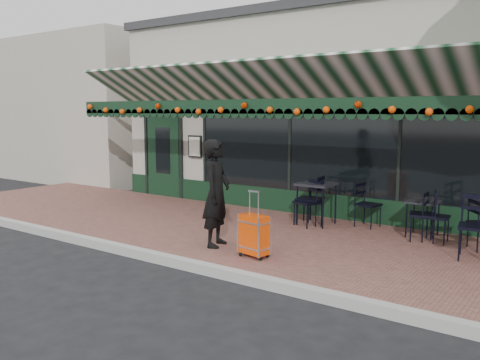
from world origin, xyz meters
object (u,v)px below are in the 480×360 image
Objects in this scene: chair_b_right at (368,205)px; chair_a_right at (436,217)px; chair_a_left at (423,215)px; cafe_table_a at (423,205)px; suitcase at (254,235)px; woman at (216,193)px; chair_b_front at (308,203)px; chair_b_left at (310,199)px; chair_a_front at (476,228)px; cafe_table_b at (317,187)px.

chair_a_right is at bearing -98.66° from chair_b_right.
cafe_table_a is at bearing 179.43° from chair_a_left.
woman is at bearing 178.17° from suitcase.
chair_a_left is 0.98× the size of chair_b_front.
chair_b_left is (-2.42, 0.02, 0.06)m from chair_a_right.
chair_a_front is 1.01× the size of chair_b_left.
cafe_table_b is 0.97× the size of chair_b_right.
chair_a_front reaches higher than chair_b_right.
suitcase is 1.12× the size of chair_b_front.
woman is 3.21m from chair_b_right.
chair_a_left reaches higher than cafe_table_b.
woman is 2.14× the size of cafe_table_b.
chair_a_left is at bearing -103.50° from chair_b_right.
cafe_table_a is 0.72× the size of chair_a_left.
chair_b_left is 1.06× the size of chair_b_front.
suitcase is at bearing 176.40° from chair_b_right.
chair_a_right is (2.29, -0.05, -0.31)m from cafe_table_b.
chair_b_front is at bearing 11.17° from chair_b_left.
chair_a_left is at bearing 23.34° from chair_b_front.
woman reaches higher than cafe_table_a.
chair_b_front is at bearing -104.80° from cafe_table_b.
chair_b_right reaches higher than cafe_table_b.
chair_b_right is at bearing -128.25° from chair_a_left.
cafe_table_b is at bearing 84.87° from chair_a_right.
chair_b_right is (-1.16, 0.47, -0.02)m from chair_a_left.
suitcase reaches higher than cafe_table_a.
chair_a_left is (1.81, 2.51, 0.11)m from suitcase.
chair_a_right is at bearing -67.29° from woman.
chair_a_front reaches higher than chair_b_left.
chair_b_right is at bearing -45.09° from woman.
chair_b_right is (-2.13, 1.16, -0.07)m from chair_a_front.
cafe_table_a is (2.60, 2.62, -0.31)m from woman.
chair_a_right is (0.30, -0.26, -0.15)m from cafe_table_a.
chair_b_right is (0.64, 2.99, 0.08)m from suitcase.
chair_a_left is 2.14m from chair_b_front.
woman is at bearing 159.95° from chair_b_right.
chair_b_left is (-2.21, 0.07, 0.04)m from chair_a_left.
suitcase is 3.10m from chair_a_left.
chair_b_left is at bearing 85.66° from chair_a_right.
chair_b_front reaches higher than cafe_table_a.
cafe_table_b is 0.90× the size of chair_b_front.
chair_a_left is at bearing 98.53° from chair_a_right.
chair_a_right is at bearing 24.13° from chair_b_front.
cafe_table_a is 0.66× the size of chair_b_left.
chair_b_left is 0.22m from chair_b_front.
woman is 2.47m from chair_b_left.
suitcase is at bearing -62.29° from chair_b_front.
chair_b_front is (-2.14, -0.14, 0.01)m from chair_a_left.
cafe_table_b is 0.84× the size of chair_a_front.
chair_a_front is at bearing 9.56° from chair_b_front.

